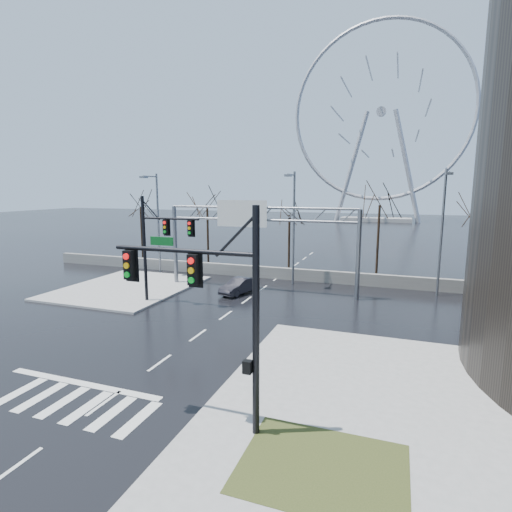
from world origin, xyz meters
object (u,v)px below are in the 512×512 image
at_px(signal_mast_near, 218,298).
at_px(car, 239,286).
at_px(sign_gantry, 255,230).
at_px(signal_mast_far, 157,240).
at_px(ferris_wheel, 381,119).

distance_m(signal_mast_near, car, 19.32).
bearing_deg(sign_gantry, signal_mast_near, -73.81).
height_order(signal_mast_far, ferris_wheel, ferris_wheel).
relative_size(signal_mast_far, ferris_wheel, 0.16).
relative_size(signal_mast_far, sign_gantry, 0.49).
distance_m(sign_gantry, ferris_wheel, 82.91).
bearing_deg(ferris_wheel, sign_gantry, -93.84).
bearing_deg(ferris_wheel, car, -94.43).
bearing_deg(sign_gantry, signal_mast_far, -132.47).
distance_m(signal_mast_near, ferris_wheel, 101.29).
xyz_separation_m(signal_mast_far, sign_gantry, (5.49, 6.00, 0.35)).
bearing_deg(sign_gantry, car, -125.73).
distance_m(signal_mast_far, car, 7.79).
distance_m(signal_mast_far, ferris_wheel, 89.30).
bearing_deg(car, ferris_wheel, 101.45).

